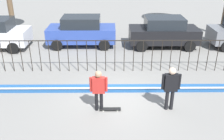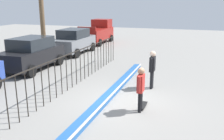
% 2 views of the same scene
% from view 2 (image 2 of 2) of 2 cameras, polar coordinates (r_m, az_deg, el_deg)
% --- Properties ---
extents(ground_plane, '(60.00, 60.00, 0.00)m').
position_cam_2_polar(ground_plane, '(9.98, 2.86, -7.35)').
color(ground_plane, gray).
extents(bowl_coping_ledge, '(11.00, 0.40, 0.27)m').
position_cam_2_polar(bowl_coping_ledge, '(10.14, -1.06, -6.23)').
color(bowl_coping_ledge, '#235699').
rests_on(bowl_coping_ledge, ground).
extents(perimeter_fence, '(14.04, 0.04, 1.64)m').
position_cam_2_polar(perimeter_fence, '(10.71, -11.65, -0.30)').
color(perimeter_fence, black).
rests_on(perimeter_fence, ground).
extents(skateboarder, '(0.66, 0.25, 1.65)m').
position_cam_2_polar(skateboarder, '(8.85, 6.62, -3.59)').
color(skateboarder, black).
rests_on(skateboarder, ground).
extents(skateboard, '(0.80, 0.20, 0.07)m').
position_cam_2_polar(skateboard, '(9.57, 7.18, -8.08)').
color(skateboard, black).
rests_on(skateboard, ground).
extents(camera_operator, '(0.71, 0.27, 1.75)m').
position_cam_2_polar(camera_operator, '(11.37, 9.26, 0.87)').
color(camera_operator, black).
rests_on(camera_operator, ground).
extents(parked_car_black, '(4.30, 2.12, 1.90)m').
position_cam_2_polar(parked_car_black, '(15.32, -17.93, 3.70)').
color(parked_car_black, black).
rests_on(parked_car_black, ground).
extents(parked_car_gray, '(4.30, 2.12, 1.90)m').
position_cam_2_polar(parked_car_gray, '(19.56, -8.79, 6.60)').
color(parked_car_gray, slate).
rests_on(parked_car_gray, ground).
extents(pickup_truck, '(4.70, 2.12, 2.24)m').
position_cam_2_polar(pickup_truck, '(24.63, -3.37, 8.62)').
color(pickup_truck, maroon).
rests_on(pickup_truck, ground).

